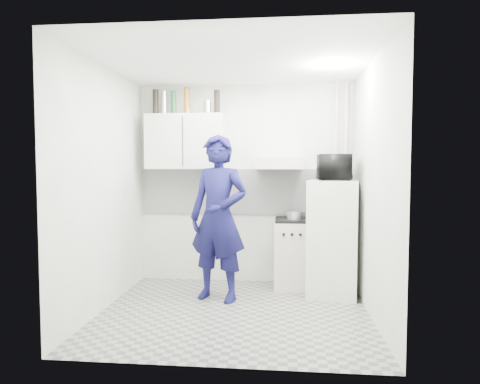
{
  "coord_description": "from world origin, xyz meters",
  "views": [
    {
      "loc": [
        0.49,
        -4.39,
        1.53
      ],
      "look_at": [
        0.03,
        0.3,
        1.25
      ],
      "focal_mm": 32.0,
      "sensor_mm": 36.0,
      "label": 1
    }
  ],
  "objects": [
    {
      "name": "floor",
      "position": [
        0.0,
        0.0,
        0.0
      ],
      "size": [
        2.8,
        2.8,
        0.0
      ],
      "primitive_type": "plane",
      "color": "gray",
      "rests_on": "ground"
    },
    {
      "name": "ceiling",
      "position": [
        0.0,
        0.0,
        2.6
      ],
      "size": [
        2.8,
        2.8,
        0.0
      ],
      "primitive_type": "plane",
      "color": "white",
      "rests_on": "wall_back"
    },
    {
      "name": "wall_back",
      "position": [
        0.0,
        1.25,
        1.3
      ],
      "size": [
        2.8,
        0.0,
        2.8
      ],
      "primitive_type": "plane",
      "rotation": [
        1.57,
        0.0,
        0.0
      ],
      "color": "silver",
      "rests_on": "floor"
    },
    {
      "name": "wall_left",
      "position": [
        -1.4,
        0.0,
        1.3
      ],
      "size": [
        0.0,
        2.6,
        2.6
      ],
      "primitive_type": "plane",
      "rotation": [
        1.57,
        0.0,
        1.57
      ],
      "color": "silver",
      "rests_on": "floor"
    },
    {
      "name": "wall_right",
      "position": [
        1.4,
        0.0,
        1.3
      ],
      "size": [
        0.0,
        2.6,
        2.6
      ],
      "primitive_type": "plane",
      "rotation": [
        1.57,
        0.0,
        -1.57
      ],
      "color": "silver",
      "rests_on": "floor"
    },
    {
      "name": "person",
      "position": [
        -0.23,
        0.42,
        0.95
      ],
      "size": [
        0.79,
        0.64,
        1.89
      ],
      "primitive_type": "imported",
      "rotation": [
        0.0,
        0.0,
        -0.3
      ],
      "color": "#100F3C",
      "rests_on": "floor"
    },
    {
      "name": "stove",
      "position": [
        0.67,
        1.0,
        0.42
      ],
      "size": [
        0.53,
        0.53,
        0.84
      ],
      "primitive_type": "cube",
      "color": "beige",
      "rests_on": "floor"
    },
    {
      "name": "fridge",
      "position": [
        1.1,
        0.71,
        0.69
      ],
      "size": [
        0.67,
        0.67,
        1.37
      ],
      "primitive_type": "cube",
      "rotation": [
        0.0,
        0.0,
        -0.19
      ],
      "color": "white",
      "rests_on": "floor"
    },
    {
      "name": "stove_top",
      "position": [
        0.67,
        1.0,
        0.86
      ],
      "size": [
        0.51,
        0.51,
        0.03
      ],
      "primitive_type": "cube",
      "color": "black",
      "rests_on": "stove"
    },
    {
      "name": "saucepan",
      "position": [
        0.65,
        0.94,
        0.93
      ],
      "size": [
        0.18,
        0.18,
        0.1
      ],
      "primitive_type": "cylinder",
      "color": "silver",
      "rests_on": "stove_top"
    },
    {
      "name": "microwave",
      "position": [
        1.1,
        0.71,
        1.52
      ],
      "size": [
        0.55,
        0.37,
        0.3
      ],
      "primitive_type": "imported",
      "rotation": [
        0.0,
        0.0,
        1.56
      ],
      "color": "black",
      "rests_on": "fridge"
    },
    {
      "name": "bottle_a",
      "position": [
        -1.14,
        1.07,
        2.36
      ],
      "size": [
        0.08,
        0.08,
        0.33
      ],
      "primitive_type": "cylinder",
      "color": "black",
      "rests_on": "upper_cabinet"
    },
    {
      "name": "bottle_b",
      "position": [
        -1.03,
        1.07,
        2.35
      ],
      "size": [
        0.08,
        0.08,
        0.3
      ],
      "primitive_type": "cylinder",
      "color": "silver",
      "rests_on": "upper_cabinet"
    },
    {
      "name": "bottle_c",
      "position": [
        -0.91,
        1.07,
        2.35
      ],
      "size": [
        0.07,
        0.07,
        0.3
      ],
      "primitive_type": "cylinder",
      "color": "#144C1E",
      "rests_on": "upper_cabinet"
    },
    {
      "name": "bottle_d",
      "position": [
        -0.73,
        1.07,
        2.37
      ],
      "size": [
        0.08,
        0.08,
        0.35
      ],
      "primitive_type": "cylinder",
      "color": "brown",
      "rests_on": "upper_cabinet"
    },
    {
      "name": "canister_b",
      "position": [
        -0.46,
        1.07,
        2.29
      ],
      "size": [
        0.09,
        0.09,
        0.18
      ],
      "primitive_type": "cylinder",
      "color": "silver",
      "rests_on": "upper_cabinet"
    },
    {
      "name": "bottle_e",
      "position": [
        -0.34,
        1.07,
        2.35
      ],
      "size": [
        0.08,
        0.08,
        0.3
      ],
      "primitive_type": "cylinder",
      "color": "black",
      "rests_on": "upper_cabinet"
    },
    {
      "name": "upper_cabinet",
      "position": [
        -0.75,
        1.07,
        1.85
      ],
      "size": [
        1.0,
        0.35,
        0.7
      ],
      "primitive_type": "cube",
      "color": "white",
      "rests_on": "wall_back"
    },
    {
      "name": "range_hood",
      "position": [
        0.45,
        1.0,
        1.57
      ],
      "size": [
        0.6,
        0.5,
        0.14
      ],
      "primitive_type": "cube",
      "color": "beige",
      "rests_on": "wall_back"
    },
    {
      "name": "backsplash",
      "position": [
        0.0,
        1.24,
        1.2
      ],
      "size": [
        2.74,
        0.03,
        0.6
      ],
      "primitive_type": "cube",
      "color": "white",
      "rests_on": "wall_back"
    },
    {
      "name": "pipe_a",
      "position": [
        1.3,
        1.17,
        1.3
      ],
      "size": [
        0.05,
        0.05,
        2.6
      ],
      "primitive_type": "cylinder",
      "color": "beige",
      "rests_on": "floor"
    },
    {
      "name": "pipe_b",
      "position": [
        1.18,
        1.17,
        1.3
      ],
      "size": [
        0.04,
        0.04,
        2.6
      ],
      "primitive_type": "cylinder",
      "color": "beige",
      "rests_on": "floor"
    },
    {
      "name": "ceiling_spot_fixture",
      "position": [
        1.0,
        0.2,
        2.57
      ],
      "size": [
        0.1,
        0.1,
        0.02
      ],
      "primitive_type": "cylinder",
      "color": "white",
      "rests_on": "ceiling"
    }
  ]
}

